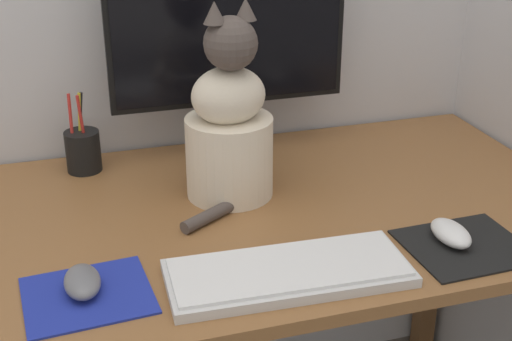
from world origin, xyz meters
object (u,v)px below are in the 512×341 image
(keyboard, at_px, (288,272))
(computer_mouse_right, at_px, (451,233))
(pen_cup, at_px, (83,150))
(cat, at_px, (229,127))
(computer_mouse_left, at_px, (82,282))
(monitor, at_px, (229,38))

(keyboard, distance_m, computer_mouse_right, 0.32)
(computer_mouse_right, distance_m, pen_cup, 0.80)
(keyboard, bearing_deg, pen_cup, 120.57)
(computer_mouse_right, relative_size, cat, 0.25)
(computer_mouse_left, distance_m, computer_mouse_right, 0.65)
(keyboard, xyz_separation_m, computer_mouse_left, (-0.33, 0.06, 0.01))
(monitor, xyz_separation_m, computer_mouse_left, (-0.37, -0.48, -0.26))
(keyboard, height_order, computer_mouse_left, computer_mouse_left)
(computer_mouse_right, height_order, pen_cup, pen_cup)
(keyboard, relative_size, computer_mouse_left, 4.14)
(cat, distance_m, pen_cup, 0.36)
(monitor, bearing_deg, pen_cup, 178.22)
(keyboard, xyz_separation_m, computer_mouse_right, (0.32, 0.02, 0.01))
(monitor, distance_m, cat, 0.24)
(monitor, distance_m, computer_mouse_right, 0.63)
(computer_mouse_right, height_order, cat, cat)
(monitor, xyz_separation_m, computer_mouse_right, (0.27, -0.51, -0.26))
(computer_mouse_left, xyz_separation_m, computer_mouse_right, (0.65, -0.03, 0.00))
(cat, bearing_deg, keyboard, -99.87)
(computer_mouse_left, xyz_separation_m, cat, (0.32, 0.28, 0.13))
(monitor, distance_m, keyboard, 0.60)
(keyboard, xyz_separation_m, pen_cup, (-0.29, 0.54, 0.04))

